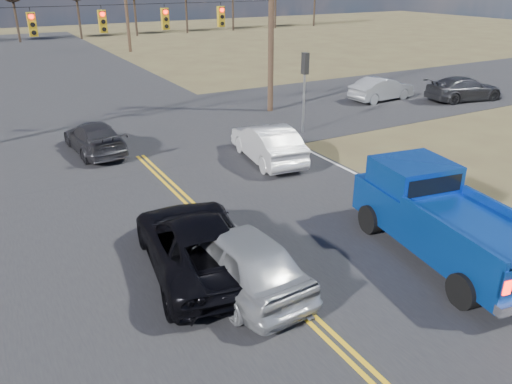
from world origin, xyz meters
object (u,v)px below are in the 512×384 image
white_car_queue (267,143)px  cross_car_east_near (382,89)px  pickup_truck (442,219)px  silver_suv (238,257)px  cross_car_east_far (464,89)px  dgrey_car_queue (94,138)px  black_suv (196,243)px

white_car_queue → cross_car_east_near: size_ratio=1.08×
pickup_truck → silver_suv: bearing=174.8°
silver_suv → cross_car_east_far: silver_suv is taller
dgrey_car_queue → cross_car_east_near: 18.05m
dgrey_car_queue → black_suv: bearing=87.5°
silver_suv → dgrey_car_queue: silver_suv is taller
silver_suv → cross_car_east_near: size_ratio=1.09×
black_suv → pickup_truck: bearing=164.7°
silver_suv → cross_car_east_near: (17.27, 13.72, -0.09)m
dgrey_car_queue → cross_car_east_far: 22.48m
pickup_truck → white_car_queue: size_ratio=1.36×
silver_suv → cross_car_east_far: 24.43m
silver_suv → white_car_queue: silver_suv is taller
white_car_queue → dgrey_car_queue: white_car_queue is taller
cross_car_east_near → silver_suv: bearing=124.8°
pickup_truck → dgrey_car_queue: bearing=123.6°
pickup_truck → dgrey_car_queue: (-6.31, 13.70, -0.45)m
pickup_truck → cross_car_east_far: pickup_truck is taller
cross_car_east_far → black_suv: bearing=123.7°
pickup_truck → cross_car_east_far: 20.46m
silver_suv → cross_car_east_far: size_ratio=0.95×
silver_suv → black_suv: size_ratio=0.86×
dgrey_car_queue → white_car_queue: bearing=139.4°
dgrey_car_queue → cross_car_east_near: cross_car_east_near is taller
white_car_queue → black_suv: bearing=54.7°
cross_car_east_near → cross_car_east_far: cross_car_east_far is taller
silver_suv → white_car_queue: (5.37, 7.64, -0.03)m
silver_suv → dgrey_car_queue: (-0.72, 12.30, -0.15)m
black_suv → cross_car_east_near: size_ratio=1.26×
white_car_queue → cross_car_east_near: white_car_queue is taller
black_suv → cross_car_east_far: bearing=-148.0°
white_car_queue → cross_car_east_far: (16.35, 3.52, -0.05)m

